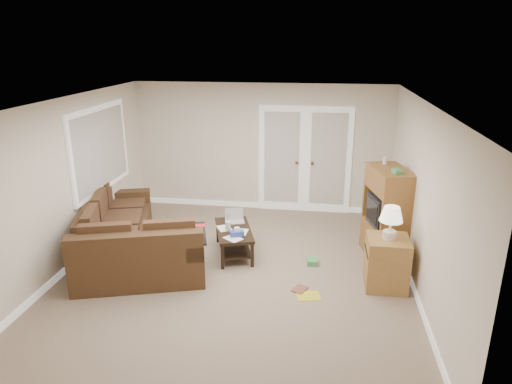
% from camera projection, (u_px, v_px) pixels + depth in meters
% --- Properties ---
extents(floor, '(5.50, 5.50, 0.00)m').
position_uv_depth(floor, '(237.00, 272.00, 6.76)').
color(floor, gray).
rests_on(floor, ground).
extents(ceiling, '(5.00, 5.50, 0.02)m').
position_uv_depth(ceiling, '(234.00, 102.00, 5.96)').
color(ceiling, silver).
rests_on(ceiling, wall_back).
extents(wall_left, '(0.02, 5.50, 2.50)m').
position_uv_depth(wall_left, '(69.00, 184.00, 6.70)').
color(wall_left, beige).
rests_on(wall_left, floor).
extents(wall_right, '(0.02, 5.50, 2.50)m').
position_uv_depth(wall_right, '(422.00, 201.00, 6.02)').
color(wall_right, beige).
rests_on(wall_right, floor).
extents(wall_back, '(5.00, 0.02, 2.50)m').
position_uv_depth(wall_back, '(262.00, 148.00, 8.94)').
color(wall_back, beige).
rests_on(wall_back, floor).
extents(wall_front, '(5.00, 0.02, 2.50)m').
position_uv_depth(wall_front, '(175.00, 296.00, 3.78)').
color(wall_front, beige).
rests_on(wall_front, floor).
extents(baseboards, '(5.00, 5.50, 0.10)m').
position_uv_depth(baseboards, '(237.00, 269.00, 6.74)').
color(baseboards, white).
rests_on(baseboards, floor).
extents(french_doors, '(1.80, 0.05, 2.13)m').
position_uv_depth(french_doors, '(305.00, 161.00, 8.86)').
color(french_doors, white).
rests_on(french_doors, floor).
extents(window_left, '(0.05, 1.92, 1.42)m').
position_uv_depth(window_left, '(100.00, 149.00, 7.54)').
color(window_left, white).
rests_on(window_left, wall_left).
extents(sectional_sofa, '(2.54, 2.88, 0.85)m').
position_uv_depth(sectional_sofa, '(126.00, 240.00, 7.03)').
color(sectional_sofa, '#47301B').
rests_on(sectional_sofa, floor).
extents(coffee_table, '(0.81, 1.16, 0.72)m').
position_uv_depth(coffee_table, '(234.00, 240.00, 7.28)').
color(coffee_table, black).
rests_on(coffee_table, floor).
extents(tv_armoire, '(0.69, 0.99, 1.55)m').
position_uv_depth(tv_armoire, '(387.00, 213.00, 7.01)').
color(tv_armoire, brown).
rests_on(tv_armoire, floor).
extents(side_cabinet, '(0.56, 0.56, 1.18)m').
position_uv_depth(side_cabinet, '(387.00, 259.00, 6.23)').
color(side_cabinet, olive).
rests_on(side_cabinet, floor).
extents(space_heater, '(0.12, 0.10, 0.26)m').
position_uv_depth(space_heater, '(371.00, 217.00, 8.48)').
color(space_heater, silver).
rests_on(space_heater, floor).
extents(floor_magazine, '(0.35, 0.30, 0.01)m').
position_uv_depth(floor_magazine, '(309.00, 296.00, 6.12)').
color(floor_magazine, gold).
rests_on(floor_magazine, floor).
extents(floor_greenbox, '(0.17, 0.21, 0.08)m').
position_uv_depth(floor_greenbox, '(312.00, 261.00, 6.99)').
color(floor_greenbox, '#41904F').
rests_on(floor_greenbox, floor).
extents(floor_book, '(0.24, 0.27, 0.02)m').
position_uv_depth(floor_book, '(294.00, 288.00, 6.31)').
color(floor_book, brown).
rests_on(floor_book, floor).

